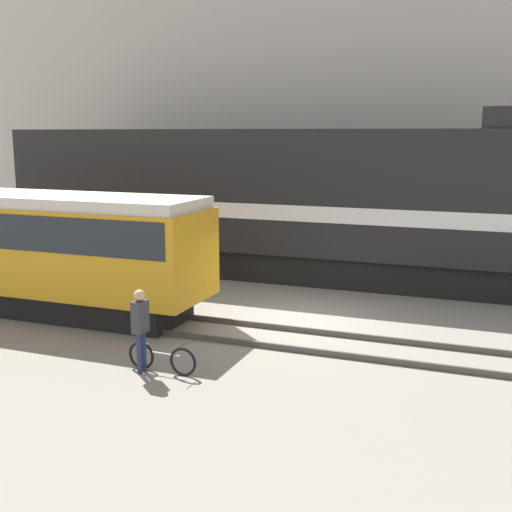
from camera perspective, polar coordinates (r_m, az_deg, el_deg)
name	(u,v)px	position (r m, az deg, el deg)	size (l,w,h in m)	color
ground_plane	(298,322)	(16.97, 3.78, -5.86)	(120.00, 120.00, 0.00)	gray
track_near	(279,337)	(15.52, 2.02, -7.18)	(60.00, 1.51, 0.14)	#47423D
track_far	(344,279)	(21.67, 7.79, -2.05)	(60.00, 1.51, 0.14)	#47423D
building_backdrop	(391,89)	(28.92, 11.91, 14.28)	(39.18, 6.00, 13.42)	#B7B2A8
freight_locomotive	(277,200)	(21.92, 1.85, 4.96)	(19.28, 3.04, 5.61)	black
streetcar	(22,244)	(18.88, -20.12, 1.04)	(10.86, 2.54, 3.27)	black
bicycle	(162,358)	(13.54, -8.37, -8.97)	(1.61, 0.44, 0.67)	black
person	(140,322)	(13.39, -10.25, -5.81)	(0.23, 0.37, 1.76)	#232D4C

